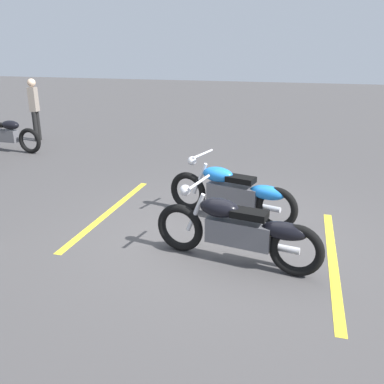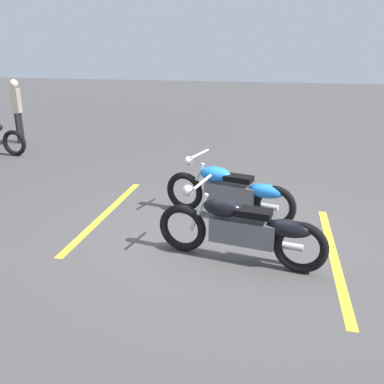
# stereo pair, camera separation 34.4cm
# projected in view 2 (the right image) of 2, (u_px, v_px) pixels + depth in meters

# --- Properties ---
(ground_plane) EXTENTS (60.00, 60.00, 0.00)m
(ground_plane) POSITION_uv_depth(u_px,v_px,m) (219.00, 235.00, 6.10)
(ground_plane) COLOR #474444
(motorcycle_bright_foreground) EXTENTS (2.20, 0.75, 1.04)m
(motorcycle_bright_foreground) POSITION_uv_depth(u_px,v_px,m) (231.00, 192.00, 6.56)
(motorcycle_bright_foreground) COLOR black
(motorcycle_bright_foreground) RESTS_ON ground
(motorcycle_dark_foreground) EXTENTS (2.22, 0.63, 1.04)m
(motorcycle_dark_foreground) POSITION_uv_depth(u_px,v_px,m) (243.00, 229.00, 5.21)
(motorcycle_dark_foreground) COLOR black
(motorcycle_dark_foreground) RESTS_ON ground
(bystander_near_row) EXTENTS (0.24, 0.30, 1.81)m
(bystander_near_row) POSITION_uv_depth(u_px,v_px,m) (17.00, 108.00, 11.80)
(bystander_near_row) COLOR black
(bystander_near_row) RESTS_ON ground
(parking_stripe_near) EXTENTS (0.23, 3.20, 0.01)m
(parking_stripe_near) POSITION_uv_depth(u_px,v_px,m) (333.00, 256.00, 5.50)
(parking_stripe_near) COLOR yellow
(parking_stripe_near) RESTS_ON ground
(parking_stripe_mid) EXTENTS (0.23, 3.20, 0.01)m
(parking_stripe_mid) POSITION_uv_depth(u_px,v_px,m) (106.00, 213.00, 6.91)
(parking_stripe_mid) COLOR yellow
(parking_stripe_mid) RESTS_ON ground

